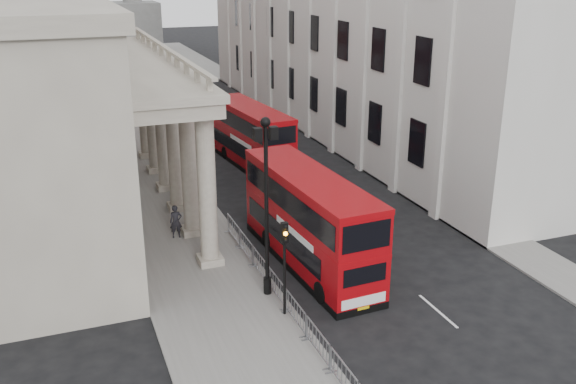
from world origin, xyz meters
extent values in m
plane|color=black|center=(0.00, 0.00, 0.00)|extent=(260.00, 260.00, 0.00)
cube|color=slate|center=(-3.00, 30.00, 0.06)|extent=(6.00, 140.00, 0.12)
cube|color=slate|center=(13.50, 30.00, 0.06)|extent=(3.00, 140.00, 0.12)
cube|color=slate|center=(-0.05, 30.00, 0.07)|extent=(0.20, 140.00, 0.14)
cube|color=gray|center=(-10.50, 18.00, 6.00)|extent=(9.00, 28.00, 12.00)
cube|color=maroon|center=(-10.50, 48.00, 11.00)|extent=(9.00, 32.00, 22.00)
cube|color=#60605E|center=(6.00, 92.00, 4.00)|extent=(8.00, 8.00, 8.00)
cylinder|color=black|center=(-0.60, 4.00, 0.52)|extent=(0.36, 0.36, 0.80)
cylinder|color=black|center=(-0.60, 4.00, 4.12)|extent=(0.18, 0.18, 8.00)
sphere|color=black|center=(-0.60, 4.00, 8.22)|extent=(0.44, 0.44, 0.44)
cube|color=black|center=(-0.25, 4.00, 7.72)|extent=(0.35, 0.35, 0.55)
cube|color=black|center=(-0.95, 4.00, 7.72)|extent=(0.35, 0.35, 0.55)
cylinder|color=black|center=(-0.60, 20.00, 0.52)|extent=(0.36, 0.36, 0.80)
cylinder|color=black|center=(-0.60, 20.00, 4.12)|extent=(0.18, 0.18, 8.00)
sphere|color=black|center=(-0.60, 20.00, 8.22)|extent=(0.44, 0.44, 0.44)
cube|color=black|center=(-0.25, 20.00, 7.72)|extent=(0.35, 0.35, 0.55)
cube|color=black|center=(-0.95, 20.00, 7.72)|extent=(0.35, 0.35, 0.55)
cylinder|color=black|center=(-0.60, 36.00, 0.52)|extent=(0.36, 0.36, 0.80)
cylinder|color=black|center=(-0.60, 36.00, 4.12)|extent=(0.18, 0.18, 8.00)
sphere|color=black|center=(-0.60, 36.00, 8.22)|extent=(0.44, 0.44, 0.44)
cube|color=black|center=(-0.25, 36.00, 7.72)|extent=(0.35, 0.35, 0.55)
cube|color=black|center=(-0.95, 36.00, 7.72)|extent=(0.35, 0.35, 0.55)
cylinder|color=black|center=(-0.50, 2.00, 1.82)|extent=(0.12, 0.12, 3.40)
cube|color=black|center=(-0.50, 2.00, 3.97)|extent=(0.28, 0.22, 0.90)
sphere|color=black|center=(-0.50, 1.87, 4.27)|extent=(0.18, 0.18, 0.18)
sphere|color=orange|center=(-0.50, 1.87, 3.97)|extent=(0.18, 0.18, 0.18)
sphere|color=black|center=(-0.50, 1.87, 3.67)|extent=(0.18, 0.18, 0.18)
cube|color=gray|center=(-0.35, -3.65, 0.67)|extent=(0.50, 2.30, 1.10)
cube|color=gray|center=(-0.35, -1.30, 0.67)|extent=(0.50, 2.30, 1.10)
cube|color=gray|center=(-0.35, 1.05, 0.67)|extent=(0.50, 2.30, 1.10)
cube|color=gray|center=(-0.35, 3.40, 0.67)|extent=(0.50, 2.30, 1.10)
cube|color=gray|center=(-0.35, 5.75, 0.67)|extent=(0.50, 2.30, 1.10)
cube|color=gray|center=(-0.35, 8.10, 0.67)|extent=(0.50, 2.30, 1.10)
cube|color=gray|center=(-0.35, 10.45, 0.67)|extent=(0.50, 2.30, 1.10)
cube|color=#9B070C|center=(2.45, 6.37, 1.41)|extent=(3.22, 11.11, 2.09)
cube|color=#9B070C|center=(2.45, 6.37, 3.58)|extent=(3.22, 11.11, 1.83)
cube|color=#9B070C|center=(2.45, 6.37, 4.63)|extent=(3.26, 11.15, 0.26)
cube|color=black|center=(2.45, 6.37, 0.18)|extent=(3.24, 11.11, 0.37)
cube|color=black|center=(2.45, 6.37, 1.67)|extent=(3.17, 9.02, 1.05)
cube|color=black|center=(2.45, 6.37, 3.69)|extent=(3.25, 10.49, 1.15)
cube|color=white|center=(2.76, 0.90, 0.68)|extent=(2.20, 0.18, 0.47)
cube|color=yellow|center=(2.76, 0.89, 0.33)|extent=(0.58, 0.07, 0.14)
cylinder|color=black|center=(1.48, 2.49, 0.52)|extent=(0.39, 1.06, 1.05)
cylinder|color=black|center=(3.84, 2.63, 0.52)|extent=(0.39, 1.06, 1.05)
cylinder|color=black|center=(1.13, 8.86, 0.52)|extent=(0.39, 1.06, 1.05)
cylinder|color=black|center=(3.49, 8.99, 0.52)|extent=(0.39, 1.06, 1.05)
cube|color=#9A070C|center=(4.77, 23.35, 1.34)|extent=(3.50, 10.60, 1.98)
cube|color=#9A070C|center=(4.77, 23.35, 3.39)|extent=(3.50, 10.60, 1.73)
cube|color=#9A070C|center=(4.77, 23.35, 4.38)|extent=(3.55, 10.64, 0.25)
cube|color=black|center=(4.77, 23.35, 0.17)|extent=(3.52, 10.60, 0.35)
cube|color=black|center=(4.77, 23.35, 1.58)|extent=(3.36, 8.63, 0.99)
cube|color=black|center=(4.77, 23.35, 3.49)|extent=(3.50, 10.01, 1.09)
cube|color=white|center=(5.29, 18.19, 0.64)|extent=(2.08, 0.27, 0.45)
cube|color=yellow|center=(5.29, 18.18, 0.32)|extent=(0.55, 0.09, 0.13)
cylinder|color=black|center=(4.02, 19.64, 0.50)|extent=(0.41, 1.02, 0.99)
cylinder|color=black|center=(6.25, 19.87, 0.50)|extent=(0.41, 1.02, 0.99)
cylinder|color=black|center=(3.42, 25.65, 0.50)|extent=(0.41, 1.02, 0.99)
cylinder|color=black|center=(5.64, 25.88, 0.50)|extent=(0.41, 1.02, 0.99)
imported|color=black|center=(-3.25, 11.78, 1.05)|extent=(0.71, 0.50, 1.87)
imported|color=black|center=(-4.93, 17.29, 0.88)|extent=(0.83, 0.71, 1.52)
imported|color=black|center=(-1.97, 17.05, 1.05)|extent=(1.09, 0.98, 1.87)
camera|label=1|loc=(-9.00, -20.91, 14.63)|focal=40.00mm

